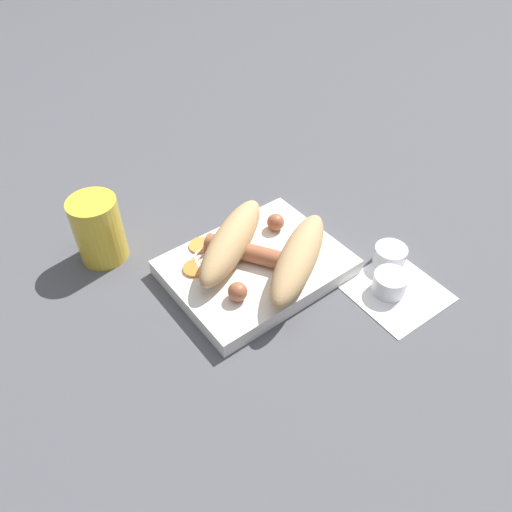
{
  "coord_description": "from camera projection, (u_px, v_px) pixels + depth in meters",
  "views": [
    {
      "loc": [
        -0.31,
        -0.41,
        0.53
      ],
      "look_at": [
        0.0,
        0.0,
        0.03
      ],
      "focal_mm": 35.0,
      "sensor_mm": 36.0,
      "label": 1
    }
  ],
  "objects": [
    {
      "name": "ground_plane",
      "position": [
        256.0,
        273.0,
        0.74
      ],
      "size": [
        3.0,
        3.0,
        0.0
      ],
      "primitive_type": "plane",
      "color": "#4C4C51"
    },
    {
      "name": "food_tray",
      "position": [
        256.0,
        267.0,
        0.73
      ],
      "size": [
        0.25,
        0.19,
        0.02
      ],
      "color": "silver",
      "rests_on": "ground_plane"
    },
    {
      "name": "bread_roll",
      "position": [
        264.0,
        249.0,
        0.7
      ],
      "size": [
        0.24,
        0.23,
        0.05
      ],
      "color": "tan",
      "rests_on": "food_tray"
    },
    {
      "name": "sausage",
      "position": [
        258.0,
        254.0,
        0.71
      ],
      "size": [
        0.16,
        0.14,
        0.03
      ],
      "color": "#9E5638",
      "rests_on": "food_tray"
    },
    {
      "name": "pickled_veggies",
      "position": [
        203.0,
        259.0,
        0.72
      ],
      "size": [
        0.08,
        0.08,
        0.01
      ],
      "color": "orange",
      "rests_on": "food_tray"
    },
    {
      "name": "napkin",
      "position": [
        396.0,
        291.0,
        0.71
      ],
      "size": [
        0.13,
        0.13,
        0.0
      ],
      "color": "white",
      "rests_on": "ground_plane"
    },
    {
      "name": "condiment_cup_near",
      "position": [
        389.0,
        284.0,
        0.7
      ],
      "size": [
        0.05,
        0.05,
        0.03
      ],
      "color": "silver",
      "rests_on": "ground_plane"
    },
    {
      "name": "condiment_cup_far",
      "position": [
        389.0,
        257.0,
        0.74
      ],
      "size": [
        0.05,
        0.05,
        0.03
      ],
      "color": "silver",
      "rests_on": "ground_plane"
    },
    {
      "name": "drink_glass",
      "position": [
        98.0,
        229.0,
        0.73
      ],
      "size": [
        0.07,
        0.07,
        0.1
      ],
      "color": "gold",
      "rests_on": "ground_plane"
    }
  ]
}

